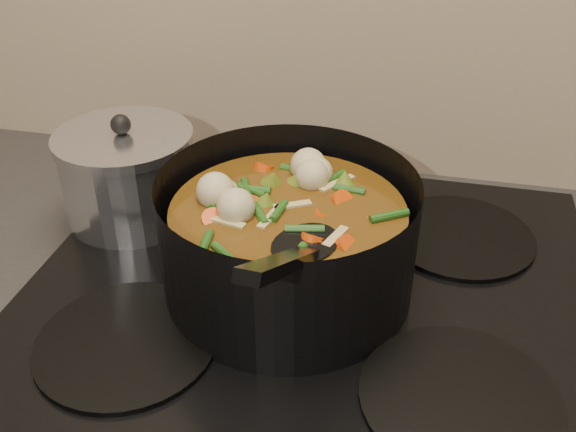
# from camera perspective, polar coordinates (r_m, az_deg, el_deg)

# --- Properties ---
(stovetop) EXTENTS (0.62, 0.54, 0.03)m
(stovetop) POSITION_cam_1_polar(r_m,az_deg,el_deg) (0.72, 2.05, -6.70)
(stovetop) COLOR black
(stovetop) RESTS_ON counter
(stockpot) EXTENTS (0.33, 0.40, 0.20)m
(stockpot) POSITION_cam_1_polar(r_m,az_deg,el_deg) (0.67, 0.01, -2.17)
(stockpot) COLOR black
(stockpot) RESTS_ON stovetop
(saucepan) EXTENTS (0.17, 0.17, 0.14)m
(saucepan) POSITION_cam_1_polar(r_m,az_deg,el_deg) (0.83, -14.00, 3.59)
(saucepan) COLOR silver
(saucepan) RESTS_ON stovetop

